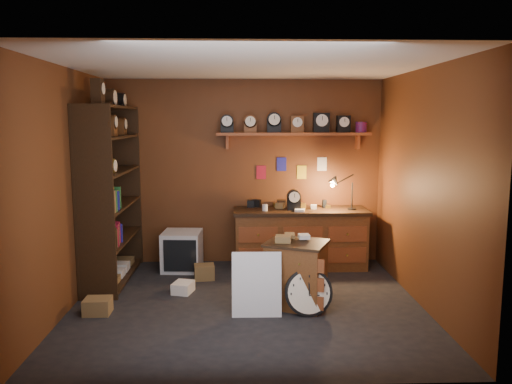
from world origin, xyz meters
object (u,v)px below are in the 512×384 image
object	(u,v)px
big_round_clock	(309,292)
workbench	(300,235)
low_cabinet	(296,271)
shelving_unit	(108,187)

from	to	relation	value
big_round_clock	workbench	bearing A→B (deg)	85.86
low_cabinet	big_round_clock	world-z (taller)	low_cabinet
low_cabinet	workbench	bearing A→B (deg)	104.40
shelving_unit	big_round_clock	distance (m)	2.96
big_round_clock	low_cabinet	bearing A→B (deg)	109.85
low_cabinet	big_round_clock	bearing A→B (deg)	-47.02
low_cabinet	shelving_unit	bearing A→B (deg)	179.49
shelving_unit	big_round_clock	size ratio (longest dim) A/B	4.93
shelving_unit	workbench	size ratio (longest dim) A/B	1.34
shelving_unit	low_cabinet	world-z (taller)	shelving_unit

